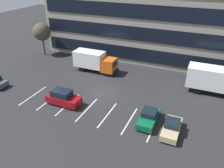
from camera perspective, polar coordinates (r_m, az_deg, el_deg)
name	(u,v)px	position (r m, az deg, el deg)	size (l,w,h in m)	color
ground_plane	(102,94)	(31.77, -2.53, -2.43)	(120.00, 120.00, 0.00)	#262628
office_building	(143,16)	(45.12, 7.71, 16.32)	(35.19, 12.65, 14.40)	gray
lot_markings	(87,109)	(28.62, -6.26, -6.32)	(16.94, 5.40, 0.01)	silver
box_truck_orange	(94,61)	(37.84, -4.40, 5.82)	(7.19, 2.38, 3.34)	#D85914
box_truck_blue	(216,80)	(33.93, 24.43, 0.96)	(7.95, 2.63, 3.69)	#194799
sedan_tan	(172,128)	(25.29, 14.62, -10.47)	(1.69, 4.04, 1.45)	tan
suv_maroon	(63,98)	(29.62, -12.06, -3.36)	(4.38, 1.86, 1.98)	maroon
sedan_forest	(149,117)	(26.27, 9.17, -8.12)	(1.78, 4.25, 1.52)	#0C5933
bare_tree	(42,32)	(46.20, -17.05, 12.29)	(3.34, 3.34, 6.26)	#473323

